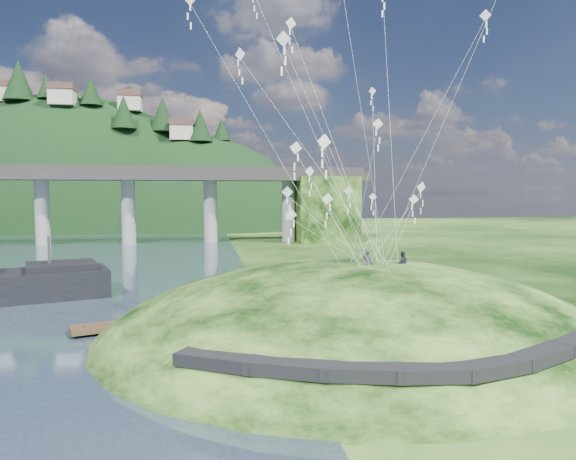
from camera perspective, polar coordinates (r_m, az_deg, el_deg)
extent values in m
plane|color=black|center=(33.00, -5.33, -13.05)|extent=(320.00, 320.00, 0.00)
ellipsoid|color=black|center=(36.71, 7.39, -13.73)|extent=(36.00, 32.00, 13.00)
cube|color=black|center=(24.71, -7.65, -14.08)|extent=(4.32, 3.62, 0.71)
cube|color=black|center=(23.39, 0.09, -14.93)|extent=(4.10, 2.97, 0.61)
cube|color=black|center=(23.13, 8.13, -15.22)|extent=(3.85, 2.37, 0.62)
cube|color=black|center=(23.78, 15.63, -14.89)|extent=(3.62, 1.83, 0.66)
cube|color=black|center=(25.30, 21.79, -13.85)|extent=(3.82, 2.27, 0.68)
cube|color=black|center=(27.63, 26.23, -12.25)|extent=(4.11, 2.97, 0.71)
cube|color=black|center=(30.57, 29.18, -10.73)|extent=(4.26, 3.43, 0.66)
cylinder|color=gray|center=(105.84, -25.64, 1.95)|extent=(2.60, 2.60, 13.00)
cylinder|color=gray|center=(102.54, -17.30, 2.11)|extent=(2.60, 2.60, 13.00)
cylinder|color=gray|center=(101.53, -8.60, 2.23)|extent=(2.60, 2.60, 13.00)
cylinder|color=gray|center=(102.87, 0.07, 2.30)|extent=(2.60, 2.60, 13.00)
cube|color=black|center=(104.34, 4.14, 2.31)|extent=(12.00, 11.00, 13.00)
ellipsoid|color=black|center=(162.74, -22.65, -1.77)|extent=(96.00, 68.00, 88.00)
ellipsoid|color=black|center=(150.80, -10.26, -3.49)|extent=(76.00, 56.00, 72.00)
cone|color=black|center=(156.53, -27.75, 14.50)|extent=(8.01, 8.01, 10.54)
cone|color=black|center=(153.75, -25.25, 14.26)|extent=(4.97, 4.97, 6.54)
cone|color=black|center=(148.94, -21.08, 14.25)|extent=(5.83, 5.83, 7.67)
cone|color=black|center=(141.59, -17.80, 12.37)|extent=(6.47, 6.47, 8.51)
cone|color=black|center=(147.47, -13.77, 12.36)|extent=(7.13, 7.13, 9.38)
cone|color=black|center=(141.68, -9.75, 11.39)|extent=(6.56, 6.56, 8.63)
cone|color=black|center=(147.28, -7.39, 11.06)|extent=(4.88, 4.88, 6.42)
cube|color=beige|center=(160.73, -29.10, 12.99)|extent=(6.00, 5.00, 4.00)
cube|color=#52342F|center=(161.19, -29.13, 13.94)|extent=(6.40, 5.40, 1.60)
cube|color=beige|center=(148.02, -23.79, 13.30)|extent=(6.00, 5.00, 4.00)
cube|color=#52342F|center=(148.49, -23.82, 14.33)|extent=(6.40, 5.40, 1.60)
cube|color=beige|center=(150.81, -17.14, 13.25)|extent=(6.00, 5.00, 4.00)
cube|color=#52342F|center=(151.27, -17.16, 14.25)|extent=(6.40, 5.40, 1.60)
cube|color=beige|center=(142.52, -11.73, 10.52)|extent=(6.00, 5.00, 4.00)
cube|color=#52342F|center=(142.85, -11.75, 11.59)|extent=(6.40, 5.40, 1.60)
cube|color=black|center=(52.83, -23.89, -3.66)|extent=(7.29, 6.66, 0.60)
cylinder|color=#2D2B2B|center=(52.63, -25.02, -2.29)|extent=(0.24, 0.24, 3.01)
cube|color=#3C2918|center=(39.39, -13.63, -9.69)|extent=(12.73, 6.14, 0.32)
cylinder|color=#3C2918|center=(38.46, -21.67, -10.55)|extent=(0.27, 0.27, 0.91)
cylinder|color=#3C2918|center=(38.86, -17.59, -10.30)|extent=(0.27, 0.27, 0.91)
cylinder|color=#3C2918|center=(39.44, -13.62, -10.01)|extent=(0.27, 0.27, 0.91)
cylinder|color=#3C2918|center=(40.21, -9.79, -9.68)|extent=(0.27, 0.27, 0.91)
cylinder|color=#3C2918|center=(41.14, -6.13, -9.33)|extent=(0.27, 0.27, 0.91)
imported|color=#282935|center=(34.56, 8.77, -2.21)|extent=(0.84, 0.77, 1.92)
imported|color=#282935|center=(36.20, 12.58, -2.29)|extent=(0.97, 0.83, 1.73)
cube|color=white|center=(42.82, -3.69, 24.14)|extent=(0.10, 0.07, 0.46)
cube|color=white|center=(42.63, -3.69, 23.43)|extent=(0.10, 0.07, 0.46)
cube|color=white|center=(42.44, -3.69, 22.71)|extent=(0.10, 0.07, 0.46)
cube|color=white|center=(45.64, 9.36, 14.99)|extent=(0.49, 0.53, 0.67)
cube|color=white|center=(45.55, 9.35, 14.40)|extent=(0.08, 0.06, 0.39)
cube|color=white|center=(45.47, 9.35, 13.80)|extent=(0.08, 0.06, 0.39)
cube|color=white|center=(45.39, 9.34, 13.20)|extent=(0.08, 0.06, 0.39)
cube|color=white|center=(41.53, 0.32, 21.98)|extent=(0.86, 0.33, 0.88)
cube|color=white|center=(41.34, 0.32, 21.15)|extent=(0.11, 0.08, 0.52)
cube|color=white|center=(41.16, 0.32, 20.31)|extent=(0.11, 0.08, 0.52)
cube|color=white|center=(40.99, 0.32, 19.47)|extent=(0.11, 0.08, 0.52)
cube|color=white|center=(32.89, 0.88, 9.11)|extent=(0.82, 0.28, 0.81)
cube|color=white|center=(32.84, 0.88, 8.08)|extent=(0.10, 0.08, 0.49)
cube|color=white|center=(32.81, 0.88, 7.04)|extent=(0.10, 0.08, 0.49)
cube|color=white|center=(32.78, 0.87, 6.00)|extent=(0.10, 0.08, 0.49)
cube|color=white|center=(35.10, -5.35, 18.88)|extent=(0.62, 0.53, 0.77)
cube|color=white|center=(34.96, -5.34, 18.00)|extent=(0.10, 0.06, 0.45)
cube|color=white|center=(34.84, -5.33, 17.13)|extent=(0.10, 0.06, 0.45)
cube|color=white|center=(34.72, -5.33, 16.24)|extent=(0.10, 0.06, 0.45)
cube|color=white|center=(45.34, 9.40, 3.66)|extent=(0.67, 0.17, 0.67)
cube|color=white|center=(45.35, 9.39, 3.06)|extent=(0.09, 0.02, 0.39)
cube|color=white|center=(45.36, 9.38, 2.45)|extent=(0.09, 0.02, 0.39)
cube|color=white|center=(45.38, 9.38, 1.85)|extent=(0.09, 0.02, 0.39)
cube|color=white|center=(33.77, -0.06, 4.24)|extent=(0.72, 0.29, 0.74)
cube|color=white|center=(33.77, -0.06, 3.34)|extent=(0.10, 0.03, 0.44)
cube|color=white|center=(33.78, -0.06, 2.43)|extent=(0.10, 0.03, 0.44)
cube|color=white|center=(33.80, -0.06, 1.53)|extent=(0.10, 0.03, 0.44)
cube|color=white|center=(28.00, 0.33, 1.72)|extent=(0.67, 0.23, 0.65)
cube|color=white|center=(28.03, 0.33, 0.75)|extent=(0.09, 0.05, 0.39)
cube|color=white|center=(28.06, 0.33, -0.23)|extent=(0.09, 0.05, 0.39)
cube|color=white|center=(28.10, 0.33, -1.20)|extent=(0.09, 0.05, 0.39)
cube|color=white|center=(35.51, 21.09, 21.36)|extent=(0.61, 0.37, 0.66)
cube|color=white|center=(35.37, 21.07, 20.62)|extent=(0.09, 0.03, 0.39)
cube|color=white|center=(35.23, 21.05, 19.87)|extent=(0.09, 0.03, 0.39)
cube|color=white|center=(35.10, 21.02, 19.12)|extent=(0.09, 0.03, 0.39)
cube|color=white|center=(37.39, 6.75, 4.32)|extent=(0.62, 0.38, 0.68)
cube|color=white|center=(37.39, 6.74, 3.56)|extent=(0.09, 0.04, 0.41)
cube|color=white|center=(37.40, 6.74, 2.80)|extent=(0.09, 0.04, 0.41)
cube|color=white|center=(37.41, 6.73, 2.04)|extent=(0.09, 0.04, 0.41)
cube|color=white|center=(42.30, 10.47, 23.29)|extent=(0.11, 0.03, 0.51)
cube|color=white|center=(42.10, 10.46, 22.49)|extent=(0.11, 0.03, 0.51)
cube|color=white|center=(27.26, 4.04, 9.77)|extent=(0.79, 0.23, 0.80)
cube|color=white|center=(27.21, 4.04, 8.57)|extent=(0.10, 0.06, 0.47)
cube|color=white|center=(27.17, 4.03, 7.38)|extent=(0.10, 0.06, 0.47)
cube|color=white|center=(27.15, 4.02, 6.18)|extent=(0.10, 0.06, 0.47)
cube|color=white|center=(43.88, 2.43, 6.52)|extent=(0.84, 0.37, 0.88)
cube|color=white|center=(43.86, 2.43, 5.70)|extent=(0.11, 0.08, 0.51)
cube|color=white|center=(43.85, 2.42, 4.88)|extent=(0.11, 0.08, 0.51)
cube|color=white|center=(43.84, 2.42, 4.06)|extent=(0.11, 0.08, 0.51)
cube|color=white|center=(31.26, -0.53, 20.49)|extent=(0.82, 0.38, 0.85)
cube|color=white|center=(31.09, -0.53, 19.39)|extent=(0.11, 0.03, 0.51)
cube|color=white|center=(30.93, -0.52, 18.29)|extent=(0.11, 0.03, 0.51)
cube|color=white|center=(30.79, -0.52, 17.17)|extent=(0.11, 0.03, 0.51)
cube|color=white|center=(31.57, 9.95, 11.53)|extent=(0.67, 0.22, 0.66)
cube|color=white|center=(31.51, 9.93, 10.67)|extent=(0.09, 0.04, 0.39)
cube|color=white|center=(31.46, 9.92, 9.81)|extent=(0.09, 0.04, 0.39)
cube|color=white|center=(31.42, 9.91, 8.95)|extent=(0.09, 0.04, 0.39)
cube|color=white|center=(39.56, 14.59, 4.62)|extent=(0.79, 0.35, 0.81)
cube|color=white|center=(39.56, 14.57, 3.77)|extent=(0.10, 0.08, 0.48)
cube|color=white|center=(39.57, 14.56, 2.92)|extent=(0.10, 0.08, 0.48)
cube|color=white|center=(39.58, 14.54, 2.06)|extent=(0.10, 0.08, 0.48)
cube|color=white|center=(31.42, 4.41, 3.48)|extent=(0.71, 0.20, 0.71)
cube|color=white|center=(31.43, 4.40, 2.54)|extent=(0.09, 0.06, 0.42)
cube|color=white|center=(31.44, 4.40, 1.61)|extent=(0.09, 0.06, 0.42)
cube|color=white|center=(31.47, 4.39, 0.68)|extent=(0.09, 0.06, 0.42)
cube|color=white|center=(39.05, 13.81, 3.32)|extent=(0.75, 0.22, 0.74)
cube|color=white|center=(39.06, 13.79, 2.54)|extent=(0.10, 0.03, 0.44)
cube|color=white|center=(39.08, 13.78, 1.76)|extent=(0.10, 0.03, 0.44)
cube|color=white|center=(39.10, 13.77, 0.98)|extent=(0.10, 0.03, 0.44)
cube|color=white|center=(35.84, -10.83, 23.08)|extent=(0.10, 0.02, 0.44)
cube|color=white|center=(35.67, -10.81, 22.27)|extent=(0.10, 0.02, 0.44)
cube|color=white|center=(35.51, -10.80, 21.45)|extent=(0.10, 0.02, 0.44)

